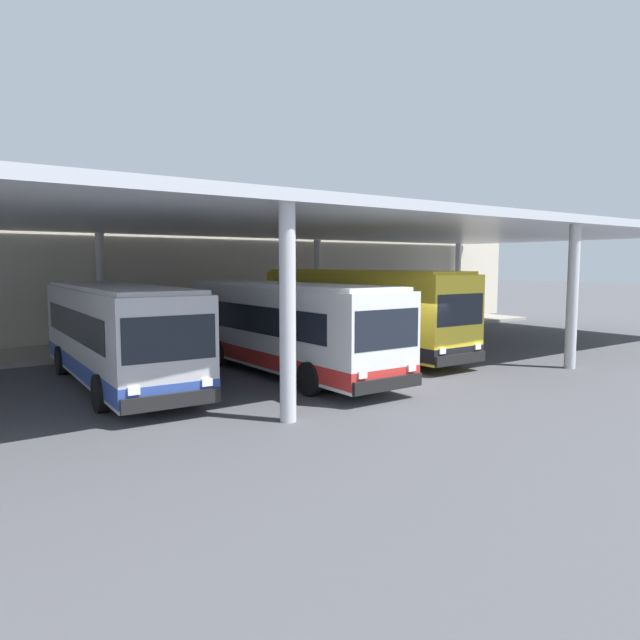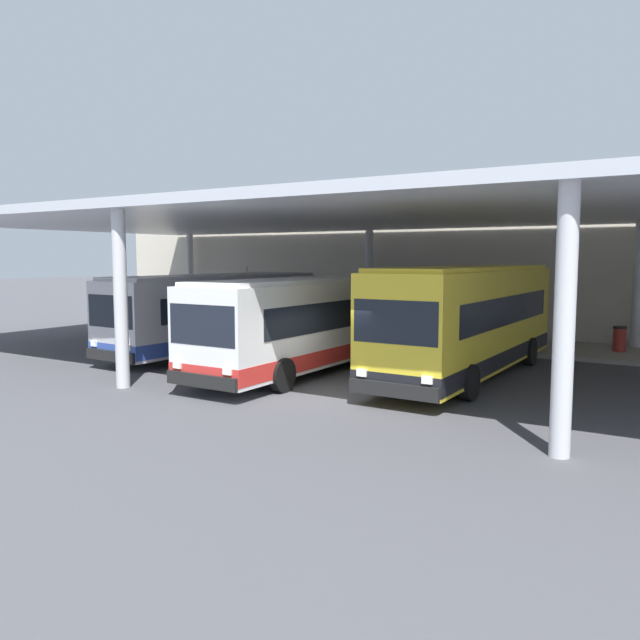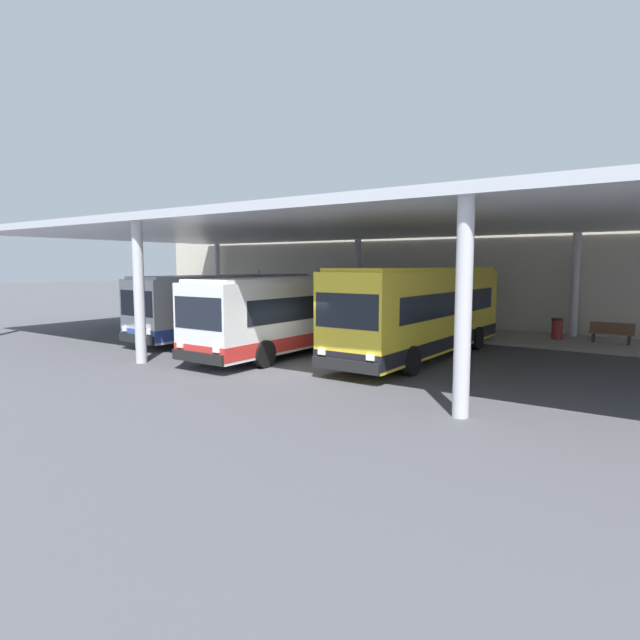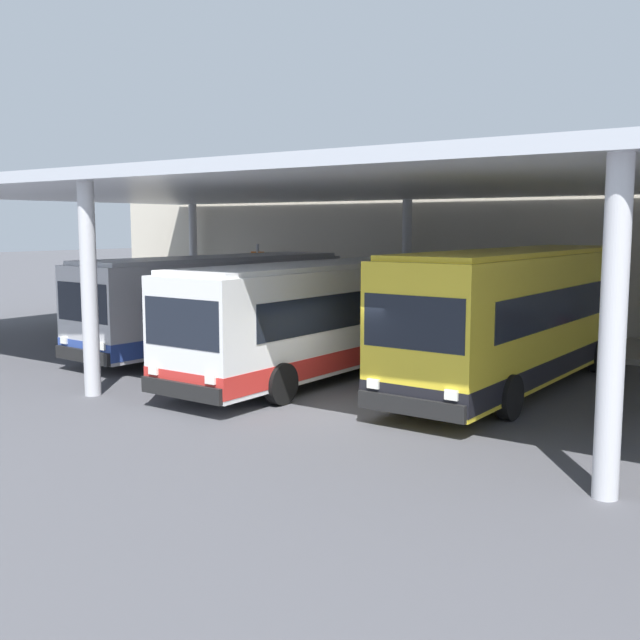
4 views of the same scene
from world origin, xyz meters
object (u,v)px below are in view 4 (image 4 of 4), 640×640
object	(u,v)px
bus_nearest_bay	(217,302)
bus_second_bay	(319,318)
bus_middle_bay	(518,316)
banner_sign	(258,276)

from	to	relation	value
bus_nearest_bay	bus_second_bay	xyz separation A→B (m)	(5.32, -1.59, 0.00)
bus_middle_bay	banner_sign	xyz separation A→B (m)	(-14.08, 6.26, 0.14)
bus_second_bay	bus_middle_bay	size ratio (longest dim) A/B	0.93
bus_middle_bay	banner_sign	bearing A→B (deg)	156.02
bus_nearest_bay	banner_sign	world-z (taller)	banner_sign
bus_second_bay	banner_sign	world-z (taller)	banner_sign
bus_nearest_bay	banner_sign	size ratio (longest dim) A/B	3.33
bus_middle_bay	banner_sign	distance (m)	15.41
bus_second_bay	bus_nearest_bay	bearing A→B (deg)	163.39
bus_second_bay	bus_middle_bay	xyz separation A→B (m)	(4.92, 2.03, 0.19)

